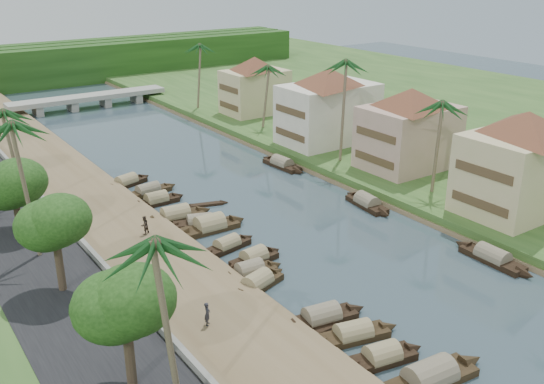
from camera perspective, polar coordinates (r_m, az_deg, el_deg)
ground at (r=54.76m, az=8.55°, el=-6.47°), size 220.00×220.00×0.00m
left_bank at (r=62.78m, az=-15.22°, el=-2.88°), size 10.00×180.00×0.80m
right_bank at (r=80.09m, az=8.86°, el=3.01°), size 16.00×180.00×1.20m
road at (r=60.77m, az=-22.76°, el=-4.36°), size 8.00×180.00×1.40m
retaining_wall at (r=61.33m, az=-18.97°, el=-2.93°), size 0.40×180.00×1.10m
far_right_fill at (r=108.19m, az=23.41°, el=6.24°), size 60.00×220.00×1.15m
treeline at (r=140.65m, az=-20.74°, el=11.12°), size 120.00×14.00×8.00m
bridge at (r=114.52m, az=-16.89°, el=8.40°), size 28.00×4.00×2.40m
building_near at (r=65.07m, az=22.47°, el=2.72°), size 14.85×14.85×10.20m
building_mid at (r=75.22m, az=12.78°, el=5.95°), size 14.11×14.11×9.70m
building_far at (r=84.29m, az=5.33°, el=8.16°), size 15.59×15.59×10.20m
building_distant at (r=100.72m, az=-1.63°, el=10.07°), size 12.62×12.62×9.20m
sampan_0 at (r=41.15m, az=14.62°, el=-16.59°), size 9.43×2.69×2.42m
sampan_1 at (r=42.30m, az=10.31°, el=-15.04°), size 6.80×2.71×2.01m
sampan_2 at (r=44.15m, az=7.64°, el=-13.15°), size 7.51×3.16×1.98m
sampan_3 at (r=45.72m, az=4.67°, el=-11.70°), size 7.82×2.80×2.08m
sampan_4 at (r=49.86m, az=-1.37°, el=-8.62°), size 7.08×3.47×2.01m
sampan_5 at (r=53.79m, az=-1.70°, el=-6.26°), size 6.38×2.27×2.03m
sampan_6 at (r=51.68m, az=-2.09°, el=-7.49°), size 6.51×1.96×1.96m
sampan_7 at (r=56.20m, az=-4.25°, el=-5.06°), size 6.79×2.52×1.83m
sampan_8 at (r=60.18m, az=-5.87°, el=-3.25°), size 8.21×2.37×2.49m
sampan_9 at (r=61.21m, az=-6.80°, el=-2.88°), size 7.28×3.64×1.88m
sampan_10 at (r=63.14m, az=-9.05°, el=-2.22°), size 8.19×2.35×2.23m
sampan_11 at (r=67.43m, az=-10.81°, el=-0.80°), size 6.86×1.78×2.00m
sampan_12 at (r=70.38m, az=-11.57°, el=0.08°), size 7.69×2.22×1.86m
sampan_13 at (r=73.65m, az=-13.52°, el=0.88°), size 7.17×3.47×1.97m
sampan_14 at (r=57.28m, az=20.03°, el=-5.84°), size 1.90×8.53×2.08m
sampan_15 at (r=66.33m, az=8.92°, el=-1.05°), size 2.43×7.93×2.11m
sampan_16 at (r=78.05m, az=0.95°, el=2.63°), size 2.07×8.48×2.07m
canoe_1 at (r=44.68m, az=4.33°, el=-13.03°), size 4.25×0.73×0.69m
canoe_2 at (r=66.29m, az=-6.25°, el=-1.21°), size 5.18×2.23×0.75m
palm_1 at (r=66.27m, az=15.61°, el=7.86°), size 3.20×3.20×11.41m
palm_2 at (r=74.85m, az=6.85°, el=11.85°), size 3.20×3.20×13.97m
palm_3 at (r=90.72m, az=-0.76°, el=11.54°), size 3.20×3.20×10.60m
palm_4 at (r=30.17m, az=-9.88°, el=-4.84°), size 3.20×3.20×12.50m
palm_5 at (r=52.10m, az=-22.76°, el=5.69°), size 3.20×3.20×13.19m
palm_6 at (r=65.60m, az=-23.51°, el=6.82°), size 3.20×3.20×11.26m
palm_7 at (r=104.07m, az=-7.14°, el=13.40°), size 3.20×3.20×12.08m
tree_1 at (r=35.63m, az=-13.72°, el=-10.20°), size 4.92×4.92×7.69m
tree_2 at (r=47.43m, az=-19.86°, el=-2.81°), size 4.67×4.67×7.54m
tree_3 at (r=59.87m, az=-23.22°, el=0.65°), size 5.25×5.25×6.77m
tree_6 at (r=90.35m, az=6.19°, el=9.21°), size 4.32×4.32×7.40m
person_near at (r=43.87m, az=-6.11°, el=-11.33°), size 0.72×0.77×1.77m
person_far at (r=58.34m, az=-11.92°, el=-3.07°), size 1.07×0.97×1.79m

